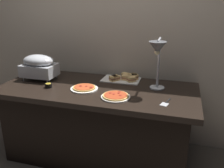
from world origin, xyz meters
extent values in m
plane|color=#4C443D|center=(0.00, 0.00, 0.00)|extent=(8.00, 8.00, 0.00)
cube|color=#B7A893|center=(0.00, 0.50, 1.20)|extent=(4.40, 0.04, 2.40)
cube|color=black|center=(0.00, 0.00, 0.73)|extent=(1.90, 0.84, 0.05)
cube|color=black|center=(0.00, 0.00, 0.35)|extent=(1.75, 0.74, 0.71)
cylinder|color=#B7BABF|center=(-0.81, -0.03, 0.78)|extent=(0.01, 0.01, 0.04)
cylinder|color=#B7BABF|center=(-0.53, -0.03, 0.78)|extent=(0.01, 0.01, 0.04)
cylinder|color=#B7BABF|center=(-0.81, 0.16, 0.78)|extent=(0.01, 0.01, 0.04)
cylinder|color=#B7BABF|center=(-0.53, 0.16, 0.78)|extent=(0.01, 0.01, 0.04)
cube|color=#B7BABF|center=(-0.67, 0.07, 0.86)|extent=(0.35, 0.24, 0.12)
ellipsoid|color=#B7BABF|center=(-0.67, 0.07, 0.96)|extent=(0.33, 0.23, 0.13)
cylinder|color=#B7BABF|center=(0.56, 0.14, 0.77)|extent=(0.14, 0.14, 0.01)
cylinder|color=#B7BABF|center=(0.56, 0.14, 1.01)|extent=(0.02, 0.02, 0.47)
cylinder|color=#B7BABF|center=(0.56, 0.05, 1.24)|extent=(0.02, 0.19, 0.02)
cone|color=#595B60|center=(0.56, -0.05, 1.19)|extent=(0.15, 0.15, 0.10)
sphere|color=#F9EAB2|center=(0.56, -0.05, 1.15)|extent=(0.04, 0.04, 0.04)
cylinder|color=white|center=(0.24, -0.20, 0.77)|extent=(0.25, 0.25, 0.01)
cylinder|color=#DBA856|center=(0.24, -0.20, 0.78)|extent=(0.23, 0.23, 0.01)
cylinder|color=#AD3D1E|center=(0.24, -0.20, 0.79)|extent=(0.20, 0.20, 0.00)
cylinder|color=maroon|center=(0.25, -0.16, 0.79)|extent=(0.02, 0.02, 0.00)
cylinder|color=maroon|center=(0.25, -0.12, 0.79)|extent=(0.02, 0.02, 0.00)
cylinder|color=maroon|center=(0.18, -0.17, 0.79)|extent=(0.02, 0.02, 0.00)
cylinder|color=maroon|center=(0.22, -0.19, 0.79)|extent=(0.02, 0.02, 0.00)
cylinder|color=maroon|center=(0.28, -0.20, 0.79)|extent=(0.02, 0.02, 0.00)
cylinder|color=white|center=(-0.10, -0.08, 0.77)|extent=(0.26, 0.26, 0.01)
cylinder|color=gold|center=(-0.10, -0.08, 0.78)|extent=(0.21, 0.21, 0.01)
cylinder|color=#B74723|center=(-0.10, -0.08, 0.79)|extent=(0.19, 0.19, 0.00)
cylinder|color=maroon|center=(-0.08, -0.07, 0.79)|extent=(0.02, 0.02, 0.00)
cylinder|color=maroon|center=(-0.03, -0.10, 0.79)|extent=(0.02, 0.02, 0.00)
cylinder|color=maroon|center=(-0.14, -0.08, 0.79)|extent=(0.02, 0.02, 0.00)
cylinder|color=maroon|center=(-0.13, -0.09, 0.79)|extent=(0.02, 0.02, 0.00)
cylinder|color=maroon|center=(-0.03, -0.09, 0.79)|extent=(0.02, 0.02, 0.00)
cube|color=white|center=(0.17, 0.28, 0.77)|extent=(0.39, 0.24, 0.01)
cube|color=tan|center=(0.12, 0.24, 0.78)|extent=(0.10, 0.10, 0.02)
cube|color=brown|center=(0.12, 0.24, 0.80)|extent=(0.10, 0.10, 0.01)
cube|color=tan|center=(0.12, 0.24, 0.81)|extent=(0.10, 0.10, 0.02)
cube|color=tan|center=(0.28, 0.34, 0.78)|extent=(0.10, 0.10, 0.02)
cube|color=brown|center=(0.28, 0.34, 0.80)|extent=(0.10, 0.10, 0.01)
cube|color=tan|center=(0.28, 0.34, 0.81)|extent=(0.10, 0.10, 0.02)
cube|color=tan|center=(0.28, 0.24, 0.78)|extent=(0.11, 0.11, 0.02)
cube|color=brown|center=(0.28, 0.24, 0.80)|extent=(0.11, 0.11, 0.01)
cube|color=tan|center=(0.28, 0.24, 0.81)|extent=(0.11, 0.11, 0.02)
cube|color=tan|center=(0.30, 0.34, 0.78)|extent=(0.09, 0.09, 0.02)
cube|color=brown|center=(0.30, 0.34, 0.80)|extent=(0.09, 0.09, 0.01)
cube|color=tan|center=(0.30, 0.34, 0.81)|extent=(0.09, 0.09, 0.02)
cube|color=tan|center=(0.19, 0.35, 0.78)|extent=(0.09, 0.08, 0.02)
cube|color=brown|center=(0.19, 0.35, 0.80)|extent=(0.09, 0.08, 0.01)
cube|color=tan|center=(0.19, 0.35, 0.81)|extent=(0.09, 0.08, 0.02)
cube|color=tan|center=(0.22, 0.28, 0.78)|extent=(0.09, 0.08, 0.02)
cube|color=brown|center=(0.22, 0.28, 0.80)|extent=(0.09, 0.08, 0.01)
cube|color=tan|center=(0.22, 0.28, 0.81)|extent=(0.09, 0.08, 0.02)
cube|color=tan|center=(0.10, 0.22, 0.78)|extent=(0.10, 0.10, 0.02)
cube|color=brown|center=(0.10, 0.22, 0.80)|extent=(0.10, 0.10, 0.01)
cube|color=tan|center=(0.10, 0.22, 0.81)|extent=(0.10, 0.10, 0.02)
cylinder|color=black|center=(-0.45, -0.14, 0.78)|extent=(0.07, 0.07, 0.04)
cylinder|color=gold|center=(-0.45, -0.14, 0.80)|extent=(0.05, 0.05, 0.01)
cube|color=#B7BABF|center=(0.66, -0.23, 0.76)|extent=(0.07, 0.08, 0.00)
cylinder|color=black|center=(0.68, -0.15, 0.76)|extent=(0.04, 0.10, 0.01)
camera|label=1|loc=(0.76, -2.07, 1.57)|focal=38.76mm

